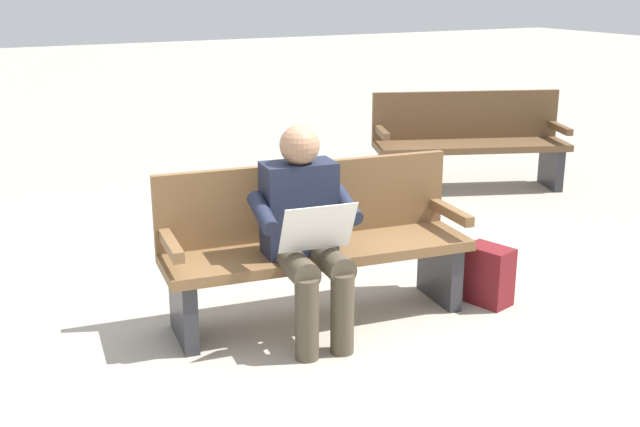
{
  "coord_description": "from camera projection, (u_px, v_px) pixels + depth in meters",
  "views": [
    {
      "loc": [
        1.97,
        3.79,
        1.95
      ],
      "look_at": [
        0.07,
        0.15,
        0.7
      ],
      "focal_mm": 44.13,
      "sensor_mm": 36.0,
      "label": 1
    }
  ],
  "objects": [
    {
      "name": "ground_plane",
      "position": [
        319.0,
        318.0,
        4.65
      ],
      "size": [
        40.0,
        40.0,
        0.0
      ],
      "primitive_type": "plane",
      "color": "#A89E8E"
    },
    {
      "name": "bench_near",
      "position": [
        315.0,
        241.0,
        4.58
      ],
      "size": [
        1.84,
        0.69,
        0.9
      ],
      "rotation": [
        0.0,
        0.0,
        -0.12
      ],
      "color": "brown",
      "rests_on": "ground"
    },
    {
      "name": "person_seated",
      "position": [
        306.0,
        228.0,
        4.28
      ],
      "size": [
        0.6,
        0.6,
        1.18
      ],
      "rotation": [
        0.0,
        0.0,
        -0.12
      ],
      "color": "#1E2338",
      "rests_on": "ground"
    },
    {
      "name": "backpack",
      "position": [
        489.0,
        275.0,
        4.83
      ],
      "size": [
        0.28,
        0.32,
        0.36
      ],
      "rotation": [
        0.0,
        0.0,
        1.85
      ],
      "color": "maroon",
      "rests_on": "ground"
    },
    {
      "name": "bench_far",
      "position": [
        469.0,
        140.0,
        7.39
      ],
      "size": [
        1.85,
        1.09,
        0.9
      ],
      "rotation": [
        0.0,
        0.0,
        -0.36
      ],
      "color": "brown",
      "rests_on": "ground"
    }
  ]
}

